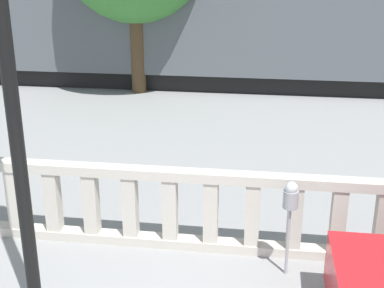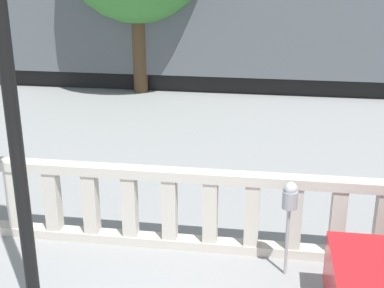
% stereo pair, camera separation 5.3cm
% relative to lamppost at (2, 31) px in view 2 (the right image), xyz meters
% --- Properties ---
extents(balustrade, '(16.38, 0.24, 1.21)m').
position_rel_lamppost_xyz_m(balustrade, '(1.90, 1.74, -2.72)').
color(balustrade, '#BCB5A8').
rests_on(balustrade, ground).
extents(lamppost, '(0.39, 0.39, 5.88)m').
position_rel_lamppost_xyz_m(lamppost, '(0.00, 0.00, 0.00)').
color(lamppost, black).
rests_on(lamppost, ground).
extents(parking_meter, '(0.20, 0.20, 1.34)m').
position_rel_lamppost_xyz_m(parking_meter, '(2.97, 1.25, -2.24)').
color(parking_meter, '#99999E').
rests_on(parking_meter, ground).
extents(train_near, '(19.98, 2.85, 4.51)m').
position_rel_lamppost_xyz_m(train_near, '(-0.67, 11.84, -1.27)').
color(train_near, black).
rests_on(train_near, ground).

